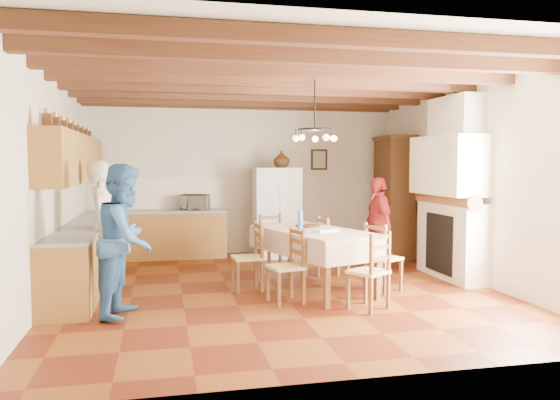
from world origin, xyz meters
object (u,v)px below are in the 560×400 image
at_px(chair_end_near, 368,270).
at_px(chair_left_far, 247,256).
at_px(refrigerator, 277,212).
at_px(person_woman_blue, 126,240).
at_px(chair_end_far, 275,244).
at_px(chair_right_near, 383,257).
at_px(hutch, 393,196).
at_px(chair_right_far, 333,248).
at_px(chair_left_near, 285,266).
at_px(person_man, 104,228).
at_px(microwave, 195,202).
at_px(dining_table, 314,236).
at_px(person_woman_red, 378,225).

bearing_deg(chair_end_near, chair_left_far, -77.79).
relative_size(refrigerator, person_woman_blue, 0.95).
distance_m(chair_end_near, chair_end_far, 2.39).
height_order(chair_right_near, chair_end_far, same).
height_order(hutch, chair_right_near, hutch).
height_order(hutch, chair_right_far, hutch).
bearing_deg(chair_left_far, chair_right_near, 72.93).
height_order(chair_left_near, chair_left_far, same).
bearing_deg(person_man, person_woman_blue, -154.54).
bearing_deg(chair_left_far, microwave, -173.24).
distance_m(dining_table, chair_end_near, 1.19).
height_order(dining_table, chair_right_far, chair_right_far).
height_order(refrigerator, person_woman_red, refrigerator).
bearing_deg(microwave, chair_right_near, -38.71).
bearing_deg(person_woman_red, person_man, -79.88).
height_order(chair_left_near, chair_right_near, same).
xyz_separation_m(dining_table, microwave, (-1.46, 3.08, 0.27)).
xyz_separation_m(dining_table, chair_left_far, (-0.92, 0.21, -0.29)).
relative_size(chair_left_near, chair_end_far, 1.00).
bearing_deg(person_man, refrigerator, -42.43).
bearing_deg(person_man, person_woman_red, -73.72).
distance_m(chair_right_near, microwave, 4.12).
relative_size(hutch, chair_left_far, 2.39).
bearing_deg(chair_left_far, person_woman_blue, -63.50).
height_order(dining_table, person_woman_blue, person_woman_blue).
relative_size(person_man, person_woman_red, 1.17).
bearing_deg(person_woman_blue, chair_right_near, -67.10).
xyz_separation_m(refrigerator, microwave, (-1.51, 0.30, 0.20)).
relative_size(chair_end_near, person_woman_red, 0.61).
xyz_separation_m(chair_right_near, chair_right_far, (-0.44, 0.91, 0.00)).
relative_size(chair_left_near, chair_end_near, 1.00).
bearing_deg(hutch, chair_right_near, -109.12).
bearing_deg(hutch, person_woman_red, -114.90).
relative_size(chair_right_far, person_woman_blue, 0.54).
distance_m(refrigerator, person_man, 3.77).
bearing_deg(chair_left_far, person_woman_red, 105.17).
bearing_deg(dining_table, person_woman_red, 36.18).
distance_m(chair_left_near, microwave, 3.81).
bearing_deg(dining_table, chair_end_far, 104.52).
bearing_deg(chair_right_far, chair_left_far, 103.06).
distance_m(person_man, person_woman_red, 4.26).
bearing_deg(chair_right_near, person_man, 54.86).
bearing_deg(microwave, hutch, 4.97).
xyz_separation_m(chair_right_far, microwave, (-1.96, 2.39, 0.56)).
height_order(chair_right_far, chair_end_far, same).
xyz_separation_m(hutch, person_man, (-5.10, -2.03, -0.23)).
relative_size(chair_left_near, chair_right_near, 1.00).
bearing_deg(chair_left_near, chair_right_near, 91.50).
bearing_deg(person_man, chair_right_near, -91.15).
bearing_deg(chair_end_far, chair_end_near, -87.03).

